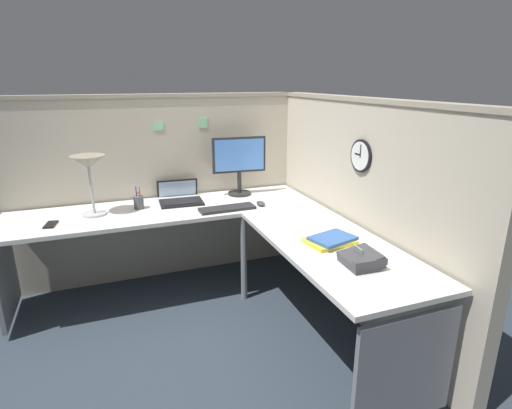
% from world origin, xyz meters
% --- Properties ---
extents(ground_plane, '(6.80, 6.80, 0.00)m').
position_xyz_m(ground_plane, '(0.00, 0.00, 0.00)').
color(ground_plane, '#2D3842').
extents(cubicle_wall_back, '(2.57, 0.12, 1.58)m').
position_xyz_m(cubicle_wall_back, '(-0.36, 0.87, 0.79)').
color(cubicle_wall_back, '#B7AD99').
rests_on(cubicle_wall_back, ground).
extents(cubicle_wall_right, '(0.12, 2.37, 1.58)m').
position_xyz_m(cubicle_wall_right, '(0.87, -0.27, 0.79)').
color(cubicle_wall_right, '#B7AD99').
rests_on(cubicle_wall_right, ground).
extents(desk, '(2.35, 2.15, 0.73)m').
position_xyz_m(desk, '(-0.15, -0.05, 0.63)').
color(desk, silver).
rests_on(desk, ground).
extents(monitor, '(0.46, 0.20, 0.50)m').
position_xyz_m(monitor, '(0.29, 0.64, 1.02)').
color(monitor, '#232326').
rests_on(monitor, desk).
extents(laptop, '(0.36, 0.40, 0.22)m').
position_xyz_m(laptop, '(-0.23, 0.65, 0.75)').
color(laptop, black).
rests_on(laptop, desk).
extents(keyboard, '(0.43, 0.15, 0.02)m').
position_xyz_m(keyboard, '(0.06, 0.26, 0.74)').
color(keyboard, '#232326').
rests_on(keyboard, desk).
extents(computer_mouse, '(0.06, 0.10, 0.03)m').
position_xyz_m(computer_mouse, '(0.35, 0.27, 0.75)').
color(computer_mouse, '#38383D').
rests_on(computer_mouse, desk).
extents(desk_lamp_dome, '(0.24, 0.24, 0.44)m').
position_xyz_m(desk_lamp_dome, '(-0.89, 0.49, 1.09)').
color(desk_lamp_dome, '#B7BABF').
rests_on(desk_lamp_dome, desk).
extents(pen_cup, '(0.08, 0.08, 0.18)m').
position_xyz_m(pen_cup, '(-0.57, 0.53, 0.78)').
color(pen_cup, '#4C4C51').
rests_on(pen_cup, desk).
extents(cell_phone, '(0.09, 0.15, 0.01)m').
position_xyz_m(cell_phone, '(-1.18, 0.36, 0.73)').
color(cell_phone, black).
rests_on(cell_phone, desk).
extents(office_phone, '(0.20, 0.21, 0.11)m').
position_xyz_m(office_phone, '(0.45, -0.94, 0.77)').
color(office_phone, '#38383D').
rests_on(office_phone, desk).
extents(book_stack, '(0.32, 0.26, 0.04)m').
position_xyz_m(book_stack, '(0.46, -0.60, 0.75)').
color(book_stack, yellow).
rests_on(book_stack, desk).
extents(wall_clock, '(0.04, 0.22, 0.22)m').
position_xyz_m(wall_clock, '(0.82, -0.36, 1.21)').
color(wall_clock, black).
extents(pinned_note_leftmost, '(0.08, 0.00, 0.09)m').
position_xyz_m(pinned_note_leftmost, '(0.03, 0.82, 1.34)').
color(pinned_note_leftmost, '#8CCC99').
extents(pinned_note_middle, '(0.09, 0.00, 0.07)m').
position_xyz_m(pinned_note_middle, '(-0.34, 0.82, 1.33)').
color(pinned_note_middle, '#8CCC99').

